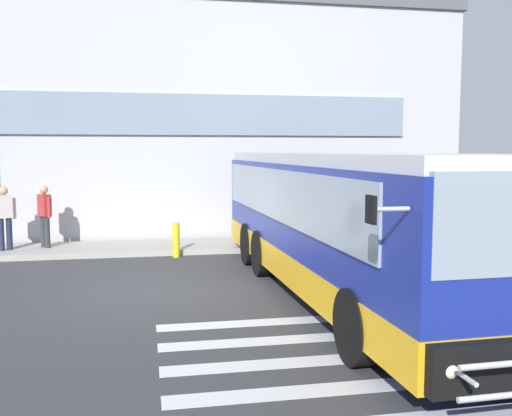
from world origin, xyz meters
name	(u,v)px	position (x,y,z in m)	size (l,w,h in m)	color
ground_plane	(164,292)	(0.00, 0.00, -0.01)	(80.00, 90.00, 0.02)	#353538
bay_paint_stripes	(329,360)	(2.00, -4.20, 0.00)	(4.40, 3.96, 0.01)	silver
terminal_building	(135,125)	(-0.68, 11.59, 3.72)	(21.19, 13.80, 7.46)	#B7B7BC
boarding_curb	(158,247)	(0.00, 4.80, 0.07)	(23.39, 2.00, 0.15)	#9E9B93
bus_main_foreground	(347,226)	(3.39, -0.99, 1.33)	(3.02, 11.01, 2.70)	navy
passenger_near_column	(4,213)	(-3.95, 4.66, 1.11)	(0.54, 0.48, 1.68)	#1E2338
passenger_by_doorway	(45,213)	(-2.99, 4.91, 1.08)	(0.40, 0.49, 1.68)	#2D2D33
safety_bollard_yellow	(176,240)	(0.43, 3.60, 0.45)	(0.18, 0.18, 0.90)	yellow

